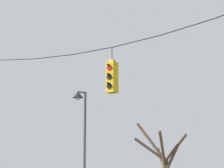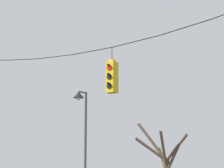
{
  "view_description": "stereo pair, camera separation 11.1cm",
  "coord_description": "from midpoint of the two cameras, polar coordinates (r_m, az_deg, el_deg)",
  "views": [
    {
      "loc": [
        9.66,
        -13.03,
        2.02
      ],
      "look_at": [
        0.93,
        -0.17,
        4.99
      ],
      "focal_mm": 70.0,
      "sensor_mm": 36.0,
      "label": 1
    },
    {
      "loc": [
        9.75,
        -12.97,
        2.02
      ],
      "look_at": [
        0.93,
        -0.17,
        4.99
      ],
      "focal_mm": 70.0,
      "sensor_mm": 36.0,
      "label": 2
    }
  ],
  "objects": [
    {
      "name": "bare_tree",
      "position": [
        21.97,
        7.02,
        -10.77
      ],
      "size": [
        2.99,
        1.59,
        4.27
      ],
      "color": "brown",
      "rests_on": "ground_plane"
    },
    {
      "name": "span_wire",
      "position": [
        16.72,
        -2.44,
        5.04
      ],
      "size": [
        13.57,
        0.03,
        0.68
      ],
      "color": "black"
    },
    {
      "name": "traffic_light_near_left_pole",
      "position": [
        15.87,
        0.18,
        0.92
      ],
      "size": [
        0.34,
        0.46,
        1.71
      ],
      "color": "yellow"
    },
    {
      "name": "street_lamp",
      "position": [
        20.06,
        -3.8,
        -4.96
      ],
      "size": [
        0.49,
        0.85,
        5.49
      ],
      "color": "#515156",
      "rests_on": "ground_plane"
    }
  ]
}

